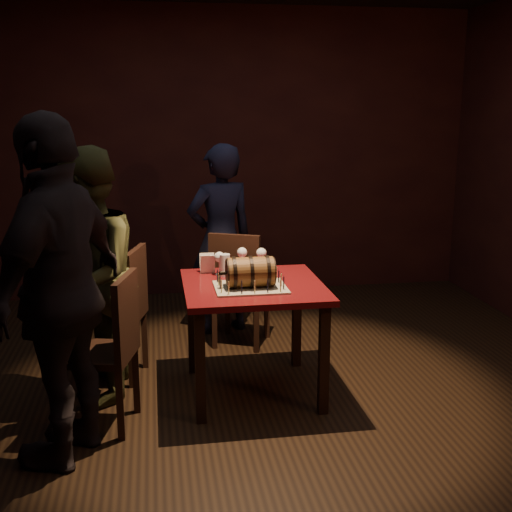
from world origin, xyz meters
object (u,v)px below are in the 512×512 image
chair_left_front (111,343)px  person_left_front (61,293)px  wine_glass_right (261,254)px  pint_of_ale (225,265)px  wine_glass_mid (242,254)px  chair_left_rear (123,306)px  person_back (220,240)px  chair_back (238,283)px  wine_glass_left (219,258)px  person_left_rear (88,277)px  barrel_cake (250,272)px  pub_table (253,300)px

chair_left_front → person_left_front: (-0.22, -0.30, 0.41)m
wine_glass_right → pint_of_ale: bearing=-158.7°
wine_glass_mid → person_left_front: 1.48m
chair_left_rear → person_back: 1.18m
wine_glass_right → chair_back: size_ratio=0.17×
person_left_front → chair_left_rear: bearing=-169.7°
person_left_front → wine_glass_left: bearing=158.8°
person_back → person_left_front: size_ratio=0.85×
wine_glass_mid → chair_left_rear: 0.90m
wine_glass_mid → chair_back: size_ratio=0.17×
wine_glass_right → person_left_rear: person_left_rear is taller
wine_glass_left → wine_glass_right: (0.30, 0.07, 0.00)m
chair_left_rear → chair_back: bearing=27.6°
barrel_cake → chair_left_front: (-0.86, -0.23, -0.33)m
pub_table → chair_left_rear: size_ratio=0.97×
chair_left_front → person_left_rear: size_ratio=0.57×
wine_glass_left → chair_left_rear: chair_left_rear is taller
chair_back → person_left_front: (-1.12, -1.46, 0.41)m
pub_table → chair_left_rear: chair_left_rear is taller
wine_glass_mid → pint_of_ale: bearing=-134.2°
wine_glass_right → person_left_front: bearing=-141.9°
wine_glass_left → wine_glass_mid: bearing=32.7°
pub_table → person_left_rear: (-1.05, 0.07, 0.18)m
barrel_cake → pint_of_ale: 0.35m
wine_glass_right → chair_left_rear: (-0.96, 0.05, -0.35)m
pint_of_ale → person_left_front: person_left_front is taller
person_left_rear → person_left_front: bearing=-3.5°
pub_table → barrel_cake: bearing=-108.7°
person_left_rear → person_left_front: 0.71m
pub_table → person_left_rear: person_left_rear is taller
wine_glass_left → person_back: (0.11, 0.97, -0.08)m
wine_glass_right → chair_left_rear: 1.02m
chair_back → person_left_front: bearing=-127.6°
barrel_cake → chair_left_front: bearing=-165.2°
wine_glass_left → pint_of_ale: size_ratio=1.07×
barrel_cake → chair_left_rear: barrel_cake is taller
wine_glass_mid → pint_of_ale: 0.20m
pub_table → pint_of_ale: bearing=125.1°
wine_glass_left → wine_glass_right: bearing=13.6°
wine_glass_left → person_left_rear: (-0.85, -0.19, -0.05)m
person_back → wine_glass_left: bearing=66.5°
pint_of_ale → chair_left_rear: size_ratio=0.16×
person_left_rear → pub_table: bearing=88.2°
barrel_cake → wine_glass_mid: bearing=88.4°
pub_table → wine_glass_mid: 0.43m
barrel_cake → wine_glass_left: size_ratio=2.18×
barrel_cake → chair_left_rear: size_ratio=0.38×
wine_glass_left → person_left_rear: bearing=-167.5°
wine_glass_right → chair_left_rear: size_ratio=0.17×
chair_back → chair_left_front: (-0.91, -1.15, 0.00)m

